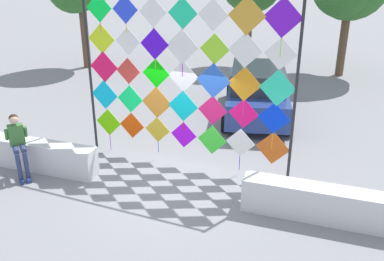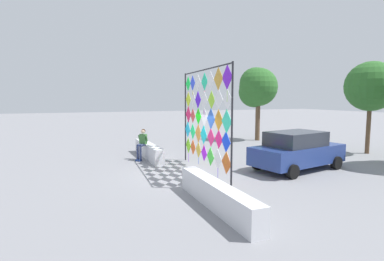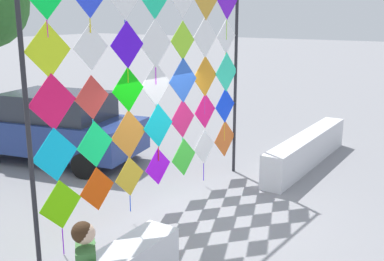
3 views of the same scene
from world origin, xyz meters
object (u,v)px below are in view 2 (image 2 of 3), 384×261
Objects in this scene: kite_display_rack at (205,114)px; tree_palm_like at (371,87)px; seated_vendor at (142,142)px; parked_car at (297,150)px; tree_broadleaf at (256,87)px.

kite_display_rack is 10.77m from tree_palm_like.
seated_vendor is (-3.66, -1.91, -1.57)m from kite_display_rack.
parked_car is at bearing 75.33° from kite_display_rack.
parked_car is at bearing -22.80° from tree_broadleaf.
kite_display_rack is at bearing -44.72° from tree_broadleaf.
kite_display_rack is 11.25m from tree_broadleaf.
parked_car is at bearing -75.60° from tree_palm_like.
kite_display_rack is 1.04× the size of tree_palm_like.
tree_broadleaf is at bearing 135.28° from kite_display_rack.
kite_display_rack is 1.00× the size of tree_broadleaf.
parked_car reaches higher than seated_vendor.
parked_car is (4.72, 5.98, -0.08)m from seated_vendor.
kite_display_rack is at bearing 27.53° from seated_vendor.
tree_palm_like is at bearing 104.40° from parked_car.
tree_broadleaf is (-7.92, 7.85, 1.50)m from kite_display_rack.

